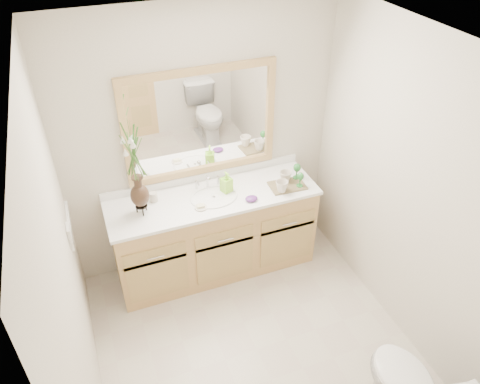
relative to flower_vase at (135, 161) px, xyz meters
name	(u,v)px	position (x,y,z in m)	size (l,w,h in m)	color
floor	(257,349)	(0.62, -1.01, -1.33)	(2.60, 2.60, 0.00)	beige
ceiling	(266,55)	(0.62, -1.01, 1.07)	(2.40, 2.60, 0.02)	white
wall_back	(201,143)	(0.62, 0.29, -0.13)	(2.40, 0.02, 2.40)	beige
wall_left	(69,285)	(-0.58, -1.01, -0.13)	(0.02, 2.60, 2.40)	beige
wall_right	(412,197)	(1.82, -1.01, -0.13)	(0.02, 2.60, 2.40)	beige
vanity	(215,234)	(0.62, 0.01, -0.93)	(1.80, 0.55, 0.80)	tan
counter	(213,198)	(0.62, 0.01, -0.51)	(1.84, 0.57, 0.03)	white
sink	(214,202)	(0.62, -0.01, -0.55)	(0.38, 0.34, 0.23)	white
mirror	(201,123)	(0.62, 0.27, 0.08)	(1.32, 0.04, 0.97)	white
switch_plate	(69,233)	(-0.57, -0.24, -0.35)	(0.02, 0.12, 0.12)	white
flower_vase	(135,161)	(0.00, 0.00, 0.00)	(0.18, 0.18, 0.73)	black
tumbler	(154,197)	(0.12, 0.12, -0.45)	(0.07, 0.07, 0.09)	beige
soap_dish	(201,207)	(0.47, -0.11, -0.49)	(0.10, 0.10, 0.03)	beige
soap_bottle	(226,183)	(0.75, 0.04, -0.41)	(0.08, 0.08, 0.17)	#8FE034
purple_dish	(251,199)	(0.90, -0.17, -0.48)	(0.11, 0.09, 0.04)	#572672
tray	(287,186)	(1.28, -0.09, -0.49)	(0.31, 0.21, 0.02)	brown
mug_left	(282,186)	(1.19, -0.15, -0.43)	(0.11, 0.10, 0.11)	beige
mug_right	(286,176)	(1.29, -0.03, -0.43)	(0.11, 0.10, 0.11)	beige
goblet_front	(300,177)	(1.37, -0.14, -0.39)	(0.06, 0.06, 0.14)	#28782F
goblet_back	(297,168)	(1.40, -0.01, -0.38)	(0.07, 0.07, 0.15)	#28782F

